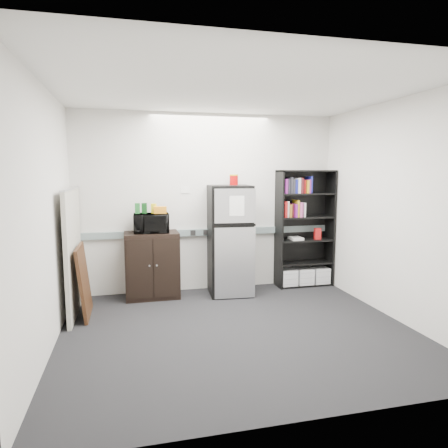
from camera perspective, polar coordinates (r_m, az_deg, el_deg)
The scene contains 18 objects.
floor at distance 4.78m, azimuth 2.03°, elevation -14.94°, with size 4.00×4.00×0.00m, color black.
wall_back at distance 6.14m, azimuth -2.28°, elevation 3.04°, with size 4.00×0.02×2.70m, color silver.
wall_right at distance 5.34m, azimuth 23.26°, elevation 1.77°, with size 0.02×3.50×2.70m, color silver.
wall_left at distance 4.36m, azimuth -24.10°, elevation 0.58°, with size 0.02×3.50×2.70m, color silver.
ceiling at distance 4.51m, azimuth 2.20°, elevation 18.67°, with size 4.00×3.50×0.02m, color white.
electrical_raceway at distance 6.17m, azimuth -2.20°, elevation -1.15°, with size 3.92×0.05×0.10m, color gray.
wall_note at distance 6.07m, azimuth -5.53°, elevation 4.85°, with size 0.14×0.00×0.10m, color white.
bookshelf at distance 6.49m, azimuth 11.42°, elevation -0.74°, with size 0.90×0.34×1.85m.
cubicle_partition at distance 5.48m, azimuth -20.72°, elevation -3.66°, with size 0.06×1.30×1.62m.
cabinet at distance 5.92m, azimuth -10.23°, elevation -5.77°, with size 0.77×0.51×0.96m.
microwave at distance 5.80m, azimuth -10.36°, elevation 0.13°, with size 0.49×0.33×0.27m, color black.
snack_box_a at distance 5.80m, azimuth -12.27°, elevation 2.19°, with size 0.07×0.05×0.15m, color #1B6024.
snack_box_b at distance 5.81m, azimuth -11.31°, elevation 2.22°, with size 0.07×0.05×0.15m, color #0D3D13.
snack_box_c at distance 5.81m, azimuth -10.00°, elevation 2.21°, with size 0.07×0.05×0.14m, color yellow.
snack_bag at distance 5.77m, azimuth -9.09°, elevation 1.99°, with size 0.18×0.10×0.10m, color orange.
refrigerator at distance 5.95m, azimuth 0.83°, elevation -2.31°, with size 0.66×0.68×1.63m.
coffee_can at distance 6.01m, azimuth 1.41°, elevation 6.44°, with size 0.13×0.13×0.18m.
framed_poster at distance 5.38m, azimuth -19.36°, elevation -7.72°, with size 0.13×0.70×0.91m.
Camera 1 is at (-1.19, -4.26, 1.82)m, focal length 32.00 mm.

